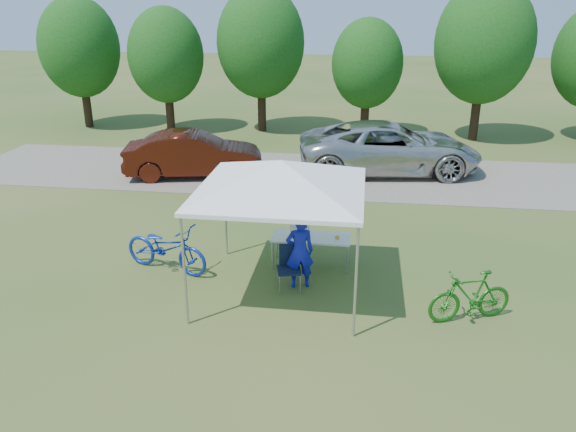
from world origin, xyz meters
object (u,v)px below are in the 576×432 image
bike_blue (166,248)px  sedan (194,154)px  cooler (300,229)px  minivan (389,147)px  folding_chair (290,263)px  bike_green (470,296)px  cyclist (300,251)px  folding_table (311,238)px

bike_blue → sedan: 6.89m
cooler → minivan: minivan is taller
folding_chair → sedan: size_ratio=0.20×
sedan → folding_chair: bearing=-162.1°
minivan → sedan: (-6.37, -1.38, -0.10)m
bike_green → sedan: sedan is taller
folding_chair → cooler: bearing=71.8°
cooler → cyclist: bearing=-83.5°
folding_table → folding_chair: bearing=-108.1°
bike_blue → sedan: size_ratio=0.45×
folding_table → minivan: minivan is taller
folding_table → folding_chair: 1.08m
folding_chair → cyclist: 0.32m
minivan → sedan: minivan is taller
cyclist → bike_blue: size_ratio=0.77×
folding_table → folding_chair: folding_chair is taller
cooler → bike_blue: bearing=-167.2°
folding_chair → cooler: 1.07m
sedan → cyclist: bearing=-160.7°
cyclist → minivan: 8.69m
folding_chair → sedan: 8.24m
folding_table → bike_green: bearing=-30.5°
minivan → sedan: 6.51m
folding_table → sedan: sedan is taller
cooler → minivan: (2.14, 7.48, -0.00)m
minivan → sedan: bearing=94.5°
folding_chair → sedan: (-4.14, 7.12, 0.21)m
bike_green → minivan: minivan is taller
folding_table → cyclist: cyclist is taller
folding_table → minivan: (1.89, 7.48, 0.20)m
cooler → sedan: (-4.23, 6.10, -0.11)m
bike_blue → bike_green: (6.16, -1.19, -0.04)m
cooler → bike_blue: bike_blue is taller
cooler → bike_green: (3.34, -1.82, -0.37)m
minivan → bike_blue: bearing=140.8°
cooler → sedan: sedan is taller
folding_table → cyclist: (-0.14, -0.96, 0.12)m
bike_green → sedan: 10.96m
folding_table → minivan: 7.72m
sedan → minivan: bearing=-90.0°
folding_chair → cooler: (0.09, 1.02, 0.32)m
cyclist → folding_table: bearing=-112.3°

